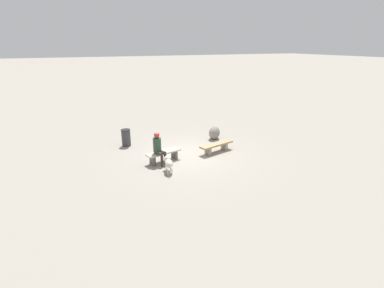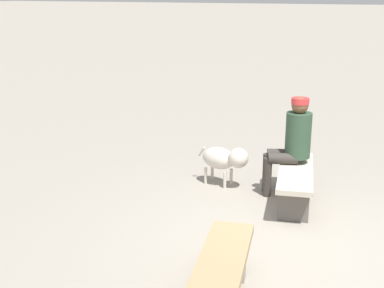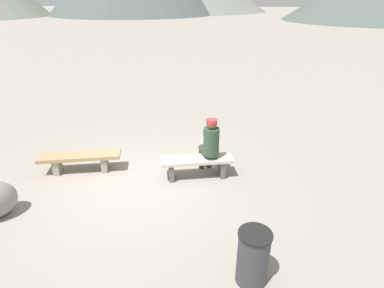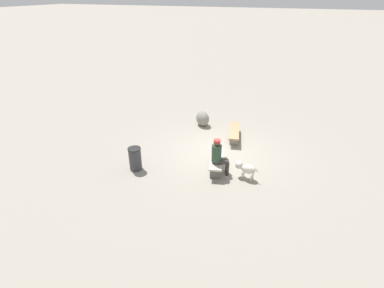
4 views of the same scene
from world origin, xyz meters
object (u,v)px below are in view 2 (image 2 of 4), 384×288
bench_left (219,278)px  seated_person (292,139)px  bench_right (295,179)px  dog (224,158)px

bench_left → seated_person: bearing=-9.9°
bench_left → bench_right: (2.61, 0.03, 0.02)m
seated_person → dog: (-0.09, 0.92, -0.37)m
seated_person → bench_left: bearing=161.9°
seated_person → dog: 1.00m
bench_right → dog: dog is taller
bench_right → dog: 1.08m
bench_left → dog: 3.00m
bench_left → dog: (2.79, 1.09, 0.09)m
bench_right → seated_person: size_ratio=1.19×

